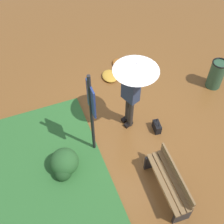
# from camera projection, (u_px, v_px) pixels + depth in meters

# --- Properties ---
(ground_plane) EXTENTS (18.00, 18.00, 0.00)m
(ground_plane) POSITION_uv_depth(u_px,v_px,m) (130.00, 124.00, 7.40)
(ground_plane) COLOR brown
(grass_verge) EXTENTS (4.80, 4.00, 0.05)m
(grass_verge) POSITION_uv_depth(u_px,v_px,m) (17.00, 207.00, 6.02)
(grass_verge) COLOR #2D662D
(grass_verge) RESTS_ON ground_plane
(person_with_umbrella) EXTENTS (0.96, 0.96, 2.04)m
(person_with_umbrella) POSITION_uv_depth(u_px,v_px,m) (134.00, 79.00, 6.21)
(person_with_umbrella) COLOR #2D2823
(person_with_umbrella) RESTS_ON ground_plane
(info_sign_post) EXTENTS (0.44, 0.07, 2.30)m
(info_sign_post) POSITION_uv_depth(u_px,v_px,m) (92.00, 108.00, 5.85)
(info_sign_post) COLOR black
(info_sign_post) RESTS_ON ground_plane
(handbag) EXTENTS (0.32, 0.18, 0.37)m
(handbag) POSITION_uv_depth(u_px,v_px,m) (157.00, 127.00, 7.19)
(handbag) COLOR black
(handbag) RESTS_ON ground_plane
(park_bench) EXTENTS (1.40, 0.44, 0.75)m
(park_bench) POSITION_uv_depth(u_px,v_px,m) (169.00, 182.00, 5.96)
(park_bench) COLOR black
(park_bench) RESTS_ON ground_plane
(trash_bin) EXTENTS (0.42, 0.42, 0.83)m
(trash_bin) POSITION_uv_depth(u_px,v_px,m) (216.00, 74.00, 7.96)
(trash_bin) COLOR #2D5138
(trash_bin) RESTS_ON ground_plane
(shrub_cluster) EXTENTS (0.68, 0.62, 0.56)m
(shrub_cluster) POSITION_uv_depth(u_px,v_px,m) (64.00, 164.00, 6.38)
(shrub_cluster) COLOR #285628
(shrub_cluster) RESTS_ON ground_plane
(leaf_pile_near_person) EXTENTS (0.46, 0.36, 0.10)m
(leaf_pile_near_person) POSITION_uv_depth(u_px,v_px,m) (119.00, 63.00, 8.79)
(leaf_pile_near_person) COLOR #A86023
(leaf_pile_near_person) RESTS_ON ground_plane
(leaf_pile_by_bench) EXTENTS (0.53, 0.43, 0.12)m
(leaf_pile_by_bench) POSITION_uv_depth(u_px,v_px,m) (110.00, 76.00, 8.44)
(leaf_pile_by_bench) COLOR gold
(leaf_pile_by_bench) RESTS_ON ground_plane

